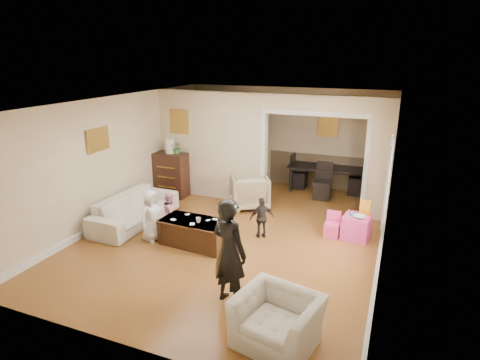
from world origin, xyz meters
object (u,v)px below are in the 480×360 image
at_px(coffee_table, 195,232).
at_px(adult_person, 229,252).
at_px(table_lamp, 170,146).
at_px(child_kneel_b, 171,213).
at_px(coffee_cup, 198,220).
at_px(cyan_cup, 352,214).
at_px(child_toddler, 262,218).
at_px(armchair_front, 278,320).
at_px(play_table, 357,227).
at_px(dining_table, 327,178).
at_px(child_kneel_a, 151,216).
at_px(armchair_back, 249,191).
at_px(dresser, 171,175).
at_px(sofa, 135,209).

relative_size(coffee_table, adult_person, 0.80).
height_order(table_lamp, child_kneel_b, table_lamp).
height_order(coffee_cup, cyan_cup, coffee_cup).
bearing_deg(coffee_cup, child_toddler, 40.10).
bearing_deg(child_toddler, adult_person, 61.70).
distance_m(armchair_front, child_toddler, 2.99).
height_order(coffee_cup, child_toddler, child_toddler).
relative_size(play_table, child_toddler, 0.60).
height_order(coffee_table, dining_table, dining_table).
height_order(dining_table, adult_person, adult_person).
relative_size(table_lamp, child_kneel_a, 0.36).
bearing_deg(coffee_table, play_table, 26.61).
xyz_separation_m(armchair_back, dining_table, (1.47, 1.84, -0.04)).
bearing_deg(play_table, armchair_back, 162.55).
distance_m(coffee_cup, child_kneel_a, 0.96).
distance_m(table_lamp, coffee_table, 3.03).
bearing_deg(adult_person, dresser, -29.71).
height_order(armchair_front, table_lamp, table_lamp).
height_order(armchair_back, coffee_table, armchair_back).
relative_size(dresser, coffee_table, 0.86).
xyz_separation_m(child_kneel_b, child_toddler, (1.75, 0.45, -0.01)).
distance_m(table_lamp, play_table, 4.77).
distance_m(child_kneel_a, child_toddler, 2.10).
bearing_deg(child_kneel_b, adult_person, -146.13).
height_order(adult_person, child_toddler, adult_person).
xyz_separation_m(dresser, play_table, (4.59, -0.79, -0.32)).
xyz_separation_m(table_lamp, coffee_table, (1.82, -2.18, -1.04)).
bearing_deg(armchair_front, play_table, 92.30).
xyz_separation_m(table_lamp, child_kneel_b, (1.12, -1.88, -0.86)).
relative_size(coffee_cup, dining_table, 0.05).
xyz_separation_m(dresser, child_toddler, (2.87, -1.43, -0.14)).
xyz_separation_m(coffee_cup, cyan_cup, (2.56, 1.38, -0.01)).
bearing_deg(child_kneel_a, play_table, -52.31).
bearing_deg(sofa, armchair_back, -45.74).
bearing_deg(table_lamp, play_table, -9.82).
xyz_separation_m(sofa, coffee_cup, (1.74, -0.45, 0.21)).
distance_m(dresser, coffee_cup, 2.94).
height_order(table_lamp, coffee_cup, table_lamp).
bearing_deg(cyan_cup, armchair_back, 160.80).
relative_size(coffee_table, cyan_cup, 15.93).
bearing_deg(sofa, child_toddler, -81.35).
bearing_deg(play_table, child_kneel_b, -162.61).
relative_size(table_lamp, coffee_cup, 3.73).
relative_size(coffee_cup, cyan_cup, 1.21).
relative_size(child_kneel_a, child_kneel_b, 1.21).
height_order(coffee_table, coffee_cup, coffee_cup).
distance_m(coffee_cup, child_toddler, 1.25).
distance_m(armchair_front, cyan_cup, 3.38).
xyz_separation_m(sofa, cyan_cup, (4.31, 0.93, 0.20)).
bearing_deg(armchair_back, coffee_table, 52.83).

